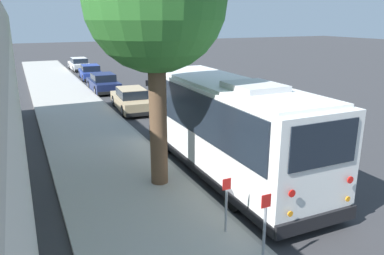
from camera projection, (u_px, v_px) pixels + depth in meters
The scene contains 12 objects.
ground_plane at pixel (244, 183), 12.12m from camera, with size 160.00×160.00×0.00m, color #333335.
sidewalk_slab at pixel (136, 204), 10.62m from camera, with size 80.00×3.92×0.15m, color #A3A099.
curb_strip at pixel (200, 191), 11.44m from camera, with size 80.00×0.14×0.15m, color gray.
shuttle_bus at pixel (225, 122), 12.59m from camera, with size 9.25×2.69×3.34m.
parked_sedan_tan at pixel (131, 100), 21.63m from camera, with size 4.58×1.91×1.31m.
parked_sedan_navy at pixel (103, 83), 27.16m from camera, with size 4.28×1.82×1.32m.
parked_sedan_blue at pixel (91, 73), 32.69m from camera, with size 4.29×1.89×1.26m.
parked_sedan_white at pixel (79, 64), 38.47m from camera, with size 4.36×1.77×1.26m.
sign_post_near at pixel (264, 231), 7.56m from camera, with size 0.06×0.22×1.67m.
sign_post_far at pixel (226, 205), 8.93m from camera, with size 0.06×0.22×1.39m.
lane_stripe_mid at pixel (315, 161), 14.04m from camera, with size 2.40×0.14×0.01m, color silver.
lane_stripe_ahead at pixel (233, 122), 19.26m from camera, with size 2.40×0.14×0.01m, color silver.
Camera 1 is at (-9.35, 6.25, 5.14)m, focal length 35.00 mm.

